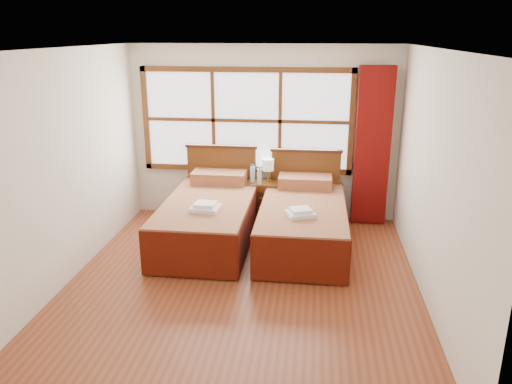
# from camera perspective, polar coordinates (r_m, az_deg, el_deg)

# --- Properties ---
(floor) EXTENTS (4.50, 4.50, 0.00)m
(floor) POSITION_cam_1_polar(r_m,az_deg,el_deg) (5.85, -1.54, -10.31)
(floor) COLOR brown
(floor) RESTS_ON ground
(ceiling) EXTENTS (4.50, 4.50, 0.00)m
(ceiling) POSITION_cam_1_polar(r_m,az_deg,el_deg) (5.16, -1.79, 16.06)
(ceiling) COLOR white
(ceiling) RESTS_ON wall_back
(wall_back) EXTENTS (4.00, 0.00, 4.00)m
(wall_back) POSITION_cam_1_polar(r_m,az_deg,el_deg) (7.53, 0.86, 6.68)
(wall_back) COLOR silver
(wall_back) RESTS_ON floor
(wall_left) EXTENTS (0.00, 4.50, 4.50)m
(wall_left) POSITION_cam_1_polar(r_m,az_deg,el_deg) (5.98, -20.99, 2.52)
(wall_left) COLOR silver
(wall_left) RESTS_ON floor
(wall_right) EXTENTS (0.00, 4.50, 4.50)m
(wall_right) POSITION_cam_1_polar(r_m,az_deg,el_deg) (5.45, 19.64, 1.23)
(wall_right) COLOR silver
(wall_right) RESTS_ON floor
(window) EXTENTS (3.16, 0.06, 1.56)m
(window) POSITION_cam_1_polar(r_m,az_deg,el_deg) (7.49, -1.08, 8.17)
(window) COLOR white
(window) RESTS_ON wall_back
(curtain) EXTENTS (0.50, 0.16, 2.30)m
(curtain) POSITION_cam_1_polar(r_m,az_deg,el_deg) (7.43, 13.16, 5.03)
(curtain) COLOR maroon
(curtain) RESTS_ON wall_back
(bed_left) EXTENTS (1.16, 2.25, 1.13)m
(bed_left) POSITION_cam_1_polar(r_m,az_deg,el_deg) (6.89, -5.29, -2.75)
(bed_left) COLOR #3E1D0D
(bed_left) RESTS_ON floor
(bed_right) EXTENTS (1.13, 2.19, 1.10)m
(bed_right) POSITION_cam_1_polar(r_m,az_deg,el_deg) (6.75, 5.39, -3.28)
(bed_right) COLOR #3E1D0D
(bed_right) RESTS_ON floor
(nightstand) EXTENTS (0.47, 0.46, 0.63)m
(nightstand) POSITION_cam_1_polar(r_m,az_deg,el_deg) (7.54, 0.76, -1.07)
(nightstand) COLOR #593013
(nightstand) RESTS_ON floor
(towels_left) EXTENTS (0.37, 0.33, 0.10)m
(towels_left) POSITION_cam_1_polar(r_m,az_deg,el_deg) (6.33, -5.81, -1.72)
(towels_left) COLOR white
(towels_left) RESTS_ON bed_left
(towels_right) EXTENTS (0.40, 0.38, 0.10)m
(towels_right) POSITION_cam_1_polar(r_m,az_deg,el_deg) (6.18, 5.11, -2.36)
(towels_right) COLOR white
(towels_right) RESTS_ON bed_right
(lamp) EXTENTS (0.18, 0.18, 0.34)m
(lamp) POSITION_cam_1_polar(r_m,az_deg,el_deg) (7.41, 1.39, 3.04)
(lamp) COLOR gold
(lamp) RESTS_ON nightstand
(bottle_near) EXTENTS (0.07, 0.07, 0.27)m
(bottle_near) POSITION_cam_1_polar(r_m,az_deg,el_deg) (7.39, -0.39, 2.06)
(bottle_near) COLOR #ACCFDD
(bottle_near) RESTS_ON nightstand
(bottle_far) EXTENTS (0.07, 0.07, 0.25)m
(bottle_far) POSITION_cam_1_polar(r_m,az_deg,el_deg) (7.32, 0.39, 1.84)
(bottle_far) COLOR #ACCFDD
(bottle_far) RESTS_ON nightstand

